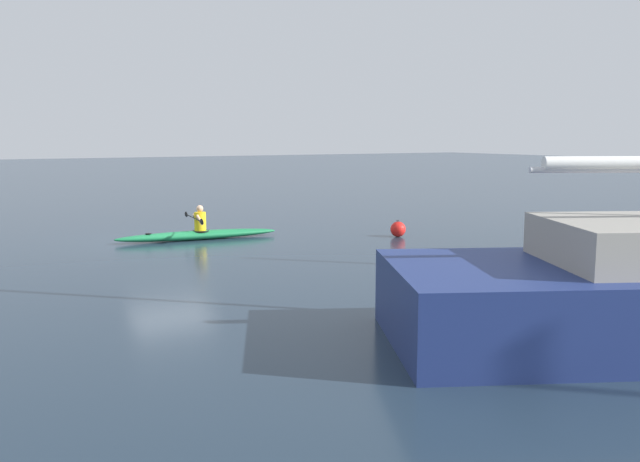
# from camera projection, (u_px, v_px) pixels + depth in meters

# --- Properties ---
(ground_plane) EXTENTS (160.00, 160.00, 0.00)m
(ground_plane) POSITION_uv_depth(u_px,v_px,m) (170.00, 240.00, 20.41)
(ground_plane) COLOR #1E2D3D
(kayak) EXTENTS (5.05, 1.08, 0.28)m
(kayak) POSITION_uv_depth(u_px,v_px,m) (198.00, 235.00, 20.57)
(kayak) COLOR #19723F
(kayak) RESTS_ON ground
(kayaker) EXTENTS (0.52, 2.42, 0.78)m
(kayaker) POSITION_uv_depth(u_px,v_px,m) (199.00, 220.00, 20.52)
(kayaker) COLOR yellow
(kayaker) RESTS_ON kayak
(mooring_buoy_white_far) EXTENTS (0.49, 0.49, 0.53)m
(mooring_buoy_white_far) POSITION_uv_depth(u_px,v_px,m) (398.00, 229.00, 21.11)
(mooring_buoy_white_far) COLOR red
(mooring_buoy_white_far) RESTS_ON ground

